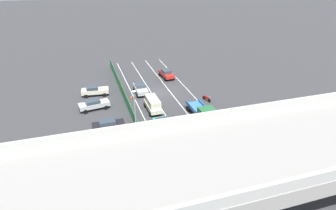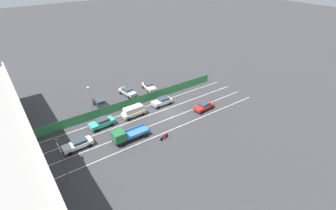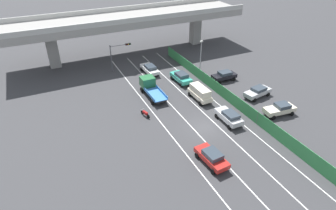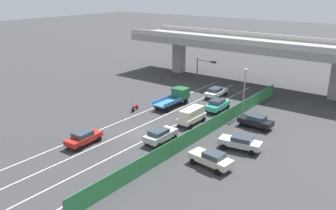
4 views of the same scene
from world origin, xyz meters
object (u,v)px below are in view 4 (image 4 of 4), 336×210
object	(u,v)px
motorcycle	(135,108)
street_lamp	(244,87)
car_sedan_silver	(160,135)
car_taxi_teal	(217,104)
traffic_light	(204,67)
car_van_cream	(192,115)
parked_wagon_silver	(240,142)
traffic_cone	(183,139)
car_hatchback_white	(216,92)
car_sedan_red	(83,137)
parked_sedan_dark	(256,121)
flatbed_truck_blue	(176,97)
parked_sedan_cream	(211,159)

from	to	relation	value
motorcycle	street_lamp	bearing A→B (deg)	29.46
motorcycle	street_lamp	distance (m)	15.46
car_sedan_silver	car_taxi_teal	xyz separation A→B (m)	(-0.22, 13.25, 0.02)
motorcycle	traffic_light	distance (m)	16.37
car_van_cream	motorcycle	world-z (taller)	car_van_cream
motorcycle	parked_wagon_silver	xyz separation A→B (m)	(17.59, -2.36, 0.43)
car_van_cream	parked_wagon_silver	distance (m)	9.00
car_sedan_silver	traffic_cone	world-z (taller)	car_sedan_silver
car_sedan_silver	car_hatchback_white	distance (m)	19.08
car_sedan_red	car_taxi_teal	size ratio (longest dim) A/B	0.98
parked_wagon_silver	car_hatchback_white	bearing A→B (deg)	127.99
parked_sedan_dark	traffic_cone	world-z (taller)	parked_sedan_dark
car_sedan_silver	motorcycle	bearing A→B (deg)	147.30
car_taxi_teal	flatbed_truck_blue	bearing A→B (deg)	-167.22
car_van_cream	traffic_cone	size ratio (longest dim) A/B	7.02
car_sedan_red	car_van_cream	size ratio (longest dim) A/B	0.97
flatbed_truck_blue	traffic_cone	bearing A→B (deg)	-50.73
car_sedan_red	street_lamp	size ratio (longest dim) A/B	0.67
flatbed_truck_blue	traffic_light	xyz separation A→B (m)	(-1.71, 10.27, 2.43)
car_sedan_silver	parked_sedan_dark	size ratio (longest dim) A/B	1.00
car_taxi_teal	motorcycle	bearing A→B (deg)	-142.57
motorcycle	traffic_light	bearing A→B (deg)	84.97
car_hatchback_white	traffic_cone	bearing A→B (deg)	-71.94
car_sedan_silver	parked_wagon_silver	xyz separation A→B (m)	(8.06, 3.76, -0.03)
parked_wagon_silver	traffic_light	size ratio (longest dim) A/B	0.93
traffic_cone	parked_sedan_dark	bearing A→B (deg)	62.20
flatbed_truck_blue	traffic_cone	size ratio (longest dim) A/B	9.72
car_taxi_teal	parked_sedan_cream	xyz separation A→B (m)	(7.74, -14.71, -0.03)
motorcycle	traffic_cone	size ratio (longest dim) A/B	2.92
parked_wagon_silver	motorcycle	bearing A→B (deg)	172.36
parked_sedan_dark	traffic_light	xyz separation A→B (m)	(-14.86, 11.43, 2.75)
flatbed_truck_blue	car_taxi_teal	bearing A→B (deg)	12.78
car_sedan_red	motorcycle	xyz separation A→B (m)	(-3.13, 11.83, -0.43)
traffic_cone	motorcycle	bearing A→B (deg)	158.56
parked_wagon_silver	car_sedan_red	bearing A→B (deg)	-146.78
car_hatchback_white	car_taxi_teal	distance (m)	6.46
traffic_light	car_sedan_silver	bearing A→B (deg)	-69.83
street_lamp	car_hatchback_white	bearing A→B (deg)	144.05
car_taxi_teal	traffic_cone	size ratio (longest dim) A/B	6.98
flatbed_truck_blue	motorcycle	size ratio (longest dim) A/B	3.33
car_taxi_teal	traffic_cone	xyz separation A→B (m)	(2.17, -11.64, -0.64)
car_sedan_silver	motorcycle	world-z (taller)	car_sedan_silver
car_van_cream	parked_wagon_silver	world-z (taller)	car_van_cream
car_hatchback_white	parked_sedan_dark	bearing A→B (deg)	-37.83
street_lamp	traffic_light	bearing A→B (deg)	143.64
car_sedan_silver	parked_wagon_silver	distance (m)	8.89
car_sedan_red	parked_sedan_dark	bearing A→B (deg)	51.30
car_hatchback_white	motorcycle	xyz separation A→B (m)	(-5.90, -12.61, -0.43)
car_van_cream	parked_sedan_cream	size ratio (longest dim) A/B	1.00
parked_sedan_dark	car_sedan_silver	bearing A→B (deg)	-122.21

